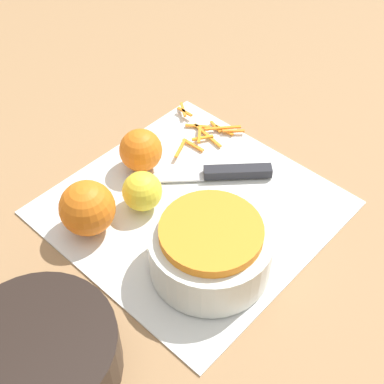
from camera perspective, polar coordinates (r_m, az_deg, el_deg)
name	(u,v)px	position (r m, az deg, el deg)	size (l,w,h in m)	color
ground_plane	(192,208)	(0.81, 0.00, -1.75)	(4.00, 4.00, 0.00)	#9E754C
cutting_board	(192,207)	(0.81, 0.00, -1.61)	(0.38, 0.38, 0.01)	silver
bowl_speckled	(210,248)	(0.71, 1.98, -6.01)	(0.16, 0.16, 0.08)	silver
bowl_dark	(40,355)	(0.66, -15.92, -16.42)	(0.19, 0.19, 0.07)	black
knife	(224,173)	(0.85, 3.42, 2.07)	(0.18, 0.18, 0.02)	#232328
orange_left	(141,150)	(0.85, -5.48, 4.46)	(0.07, 0.07, 0.07)	orange
orange_right	(87,208)	(0.77, -11.11, -1.69)	(0.08, 0.08, 0.08)	orange
lemon	(142,191)	(0.79, -5.33, 0.08)	(0.06, 0.06, 0.06)	yellow
peel_pile	(204,131)	(0.93, 1.31, 6.54)	(0.14, 0.14, 0.01)	orange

